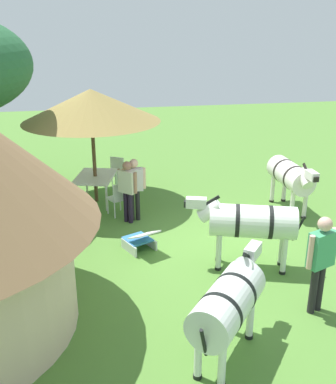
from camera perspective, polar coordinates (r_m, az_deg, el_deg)
The scene contains 13 objects.
ground_plane at distance 10.00m, azimuth 6.24°, elevation -7.50°, with size 36.00×36.00×0.00m, color #518133.
shade_umbrella at distance 12.10m, azimuth -9.70°, elevation 10.72°, with size 3.63×3.63×3.09m.
patio_dining_table at distance 12.59m, azimuth -9.15°, elevation 1.69°, with size 1.64×1.34×0.74m.
patio_chair_east_end at distance 12.85m, azimuth -14.65°, elevation 0.99°, with size 0.50×0.48×0.90m.
patio_chair_near_lawn at distance 11.60m, azimuth -6.22°, elevation -0.57°, with size 0.57×0.58×0.90m.
patio_chair_west_end at distance 13.68m, azimuth -6.60°, elevation 2.73°, with size 0.59×0.59×0.90m.
guest_beside_umbrella at distance 11.15m, azimuth -4.28°, elevation 1.03°, with size 0.22×0.58×1.60m.
guest_behind_table at distance 11.04m, azimuth -5.14°, elevation 0.73°, with size 0.44×0.45×1.58m.
standing_watcher at distance 7.96m, azimuth 18.72°, elevation -7.69°, with size 0.38×0.59×1.77m.
striped_lounge_chair at distance 9.92m, azimuth -3.51°, elevation -6.03°, with size 0.97×0.83×0.58m.
zebra_nearest_camera at distance 9.06m, azimuth 10.27°, elevation -3.75°, with size 1.12×2.28×1.54m.
zebra_by_umbrella at distance 6.73m, azimuth 7.70°, elevation -13.59°, with size 1.85×1.59×1.46m.
zebra_toward_hut at distance 12.11m, azimuth 15.27°, elevation 1.94°, with size 2.29×0.65×1.50m.
Camera 1 is at (-8.42, 2.64, 4.70)m, focal length 42.27 mm.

